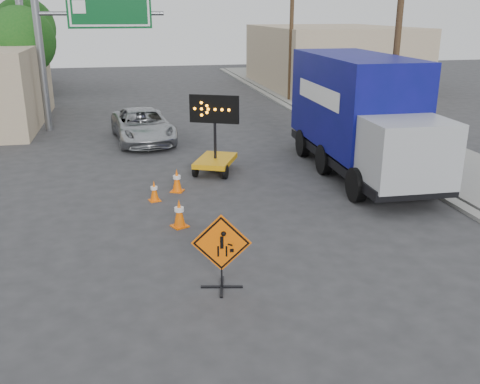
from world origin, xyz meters
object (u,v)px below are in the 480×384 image
object	(u,v)px
arrow_board	(215,156)
pickup_truck	(143,126)
box_truck	(359,122)
construction_sign	(221,250)

from	to	relation	value
arrow_board	pickup_truck	size ratio (longest dim) A/B	0.54
pickup_truck	box_truck	bearing A→B (deg)	-47.82
pickup_truck	box_truck	world-z (taller)	box_truck
arrow_board	box_truck	bearing A→B (deg)	12.75
box_truck	pickup_truck	bearing A→B (deg)	139.82
construction_sign	arrow_board	xyz separation A→B (m)	(1.33, 8.69, -0.26)
pickup_truck	box_truck	size ratio (longest dim) A/B	0.59
pickup_truck	construction_sign	bearing A→B (deg)	-91.87
construction_sign	arrow_board	world-z (taller)	arrow_board
arrow_board	construction_sign	bearing A→B (deg)	-74.05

